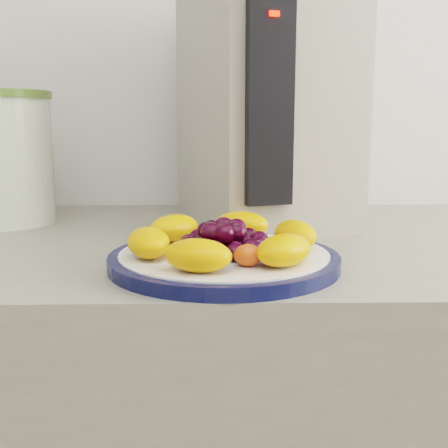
{
  "coord_description": "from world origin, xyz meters",
  "views": [
    {
      "loc": [
        0.05,
        0.41,
        1.07
      ],
      "look_at": [
        0.06,
        1.03,
        0.95
      ],
      "focal_mm": 45.0,
      "sensor_mm": 36.0,
      "label": 1
    }
  ],
  "objects": [
    {
      "name": "plate_rim",
      "position": [
        0.06,
        1.03,
        0.91
      ],
      "size": [
        0.26,
        0.26,
        0.01
      ],
      "primitive_type": "cylinder",
      "color": "#0B1038",
      "rests_on": "counter"
    },
    {
      "name": "plate_face",
      "position": [
        0.06,
        1.03,
        0.91
      ],
      "size": [
        0.24,
        0.24,
        0.02
      ],
      "primitive_type": "cylinder",
      "color": "white",
      "rests_on": "counter"
    },
    {
      "name": "canister",
      "position": [
        -0.29,
        1.31,
        1.0
      ],
      "size": [
        0.21,
        0.21,
        0.2
      ],
      "primitive_type": "cylinder",
      "rotation": [
        0.0,
        0.0,
        0.37
      ],
      "color": "#4A6F12",
      "rests_on": "counter"
    },
    {
      "name": "appliance_body",
      "position": [
        0.13,
        1.32,
        1.09
      ],
      "size": [
        0.29,
        0.35,
        0.37
      ],
      "primitive_type": "cube",
      "rotation": [
        0.0,
        0.0,
        0.29
      ],
      "color": "#A39A8B",
      "rests_on": "counter"
    },
    {
      "name": "appliance_panel",
      "position": [
        0.12,
        1.16,
        1.09
      ],
      "size": [
        0.07,
        0.04,
        0.28
      ],
      "primitive_type": "cube",
      "rotation": [
        0.0,
        0.0,
        0.29
      ],
      "color": "black",
      "rests_on": "appliance_body"
    },
    {
      "name": "appliance_led",
      "position": [
        0.12,
        1.15,
        1.2
      ],
      "size": [
        0.01,
        0.01,
        0.01
      ],
      "primitive_type": "cube",
      "rotation": [
        0.0,
        0.0,
        0.29
      ],
      "color": "#FF0C05",
      "rests_on": "appliance_panel"
    },
    {
      "name": "fruit_plate",
      "position": [
        0.06,
        1.03,
        0.93
      ],
      "size": [
        0.23,
        0.23,
        0.04
      ],
      "color": "orange",
      "rests_on": "plate_face"
    }
  ]
}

